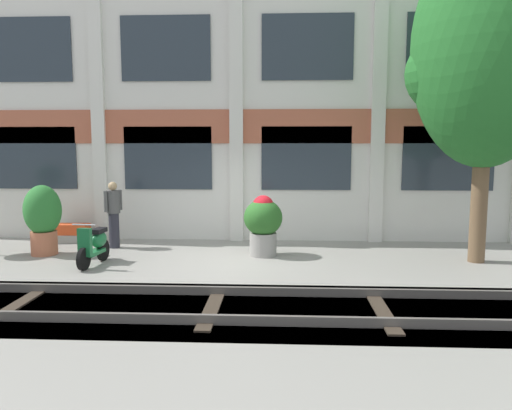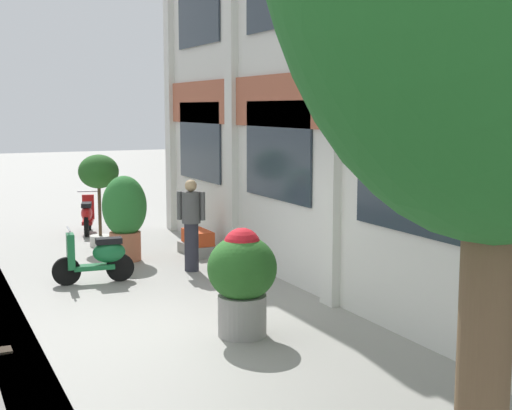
{
  "view_description": "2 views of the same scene",
  "coord_description": "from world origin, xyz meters",
  "px_view_note": "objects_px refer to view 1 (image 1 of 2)",
  "views": [
    {
      "loc": [
        1.2,
        -10.92,
        2.65
      ],
      "look_at": [
        0.6,
        1.13,
        1.16
      ],
      "focal_mm": 35.0,
      "sensor_mm": 36.0,
      "label": 1
    },
    {
      "loc": [
        9.08,
        -3.02,
        2.99
      ],
      "look_at": [
        -1.16,
        1.82,
        1.43
      ],
      "focal_mm": 50.0,
      "sensor_mm": 36.0,
      "label": 2
    }
  ],
  "objects_px": {
    "potted_plant_glazed_jar": "(43,216)",
    "resident_by_doorway": "(114,212)",
    "potted_plant_square_trough": "(73,234)",
    "scooter_near_curb": "(95,245)",
    "broadleaf_tree": "(487,52)",
    "potted_plant_ribbed_drum": "(263,222)"
  },
  "relations": [
    {
      "from": "potted_plant_glazed_jar",
      "to": "resident_by_doorway",
      "type": "bearing_deg",
      "value": 31.35
    },
    {
      "from": "potted_plant_square_trough",
      "to": "scooter_near_curb",
      "type": "distance_m",
      "value": 2.85
    },
    {
      "from": "potted_plant_glazed_jar",
      "to": "resident_by_doorway",
      "type": "xyz_separation_m",
      "value": [
        1.42,
        0.86,
        -0.02
      ]
    },
    {
      "from": "broadleaf_tree",
      "to": "potted_plant_square_trough",
      "type": "relative_size",
      "value": 7.24
    },
    {
      "from": "potted_plant_glazed_jar",
      "to": "resident_by_doorway",
      "type": "relative_size",
      "value": 0.99
    },
    {
      "from": "broadleaf_tree",
      "to": "potted_plant_square_trough",
      "type": "height_order",
      "value": "broadleaf_tree"
    },
    {
      "from": "scooter_near_curb",
      "to": "resident_by_doorway",
      "type": "distance_m",
      "value": 1.84
    },
    {
      "from": "potted_plant_square_trough",
      "to": "resident_by_doorway",
      "type": "distance_m",
      "value": 1.63
    },
    {
      "from": "scooter_near_curb",
      "to": "resident_by_doorway",
      "type": "height_order",
      "value": "resident_by_doorway"
    },
    {
      "from": "potted_plant_square_trough",
      "to": "scooter_near_curb",
      "type": "xyz_separation_m",
      "value": [
        1.52,
        -2.4,
        0.2
      ]
    },
    {
      "from": "broadleaf_tree",
      "to": "resident_by_doorway",
      "type": "bearing_deg",
      "value": 172.76
    },
    {
      "from": "potted_plant_glazed_jar",
      "to": "potted_plant_ribbed_drum",
      "type": "bearing_deg",
      "value": 1.78
    },
    {
      "from": "potted_plant_square_trough",
      "to": "potted_plant_glazed_jar",
      "type": "bearing_deg",
      "value": -92.56
    },
    {
      "from": "potted_plant_square_trough",
      "to": "resident_by_doorway",
      "type": "relative_size",
      "value": 0.59
    },
    {
      "from": "broadleaf_tree",
      "to": "potted_plant_ribbed_drum",
      "type": "distance_m",
      "value": 6.13
    },
    {
      "from": "broadleaf_tree",
      "to": "scooter_near_curb",
      "type": "height_order",
      "value": "broadleaf_tree"
    },
    {
      "from": "resident_by_doorway",
      "to": "scooter_near_curb",
      "type": "bearing_deg",
      "value": -49.17
    },
    {
      "from": "resident_by_doorway",
      "to": "broadleaf_tree",
      "type": "bearing_deg",
      "value": 28.17
    },
    {
      "from": "resident_by_doorway",
      "to": "potted_plant_glazed_jar",
      "type": "bearing_deg",
      "value": -113.25
    },
    {
      "from": "broadleaf_tree",
      "to": "resident_by_doorway",
      "type": "xyz_separation_m",
      "value": [
        -8.64,
        1.1,
        -3.68
      ]
    },
    {
      "from": "potted_plant_square_trough",
      "to": "potted_plant_glazed_jar",
      "type": "relative_size",
      "value": 0.6
    },
    {
      "from": "potted_plant_ribbed_drum",
      "to": "potted_plant_glazed_jar",
      "type": "distance_m",
      "value": 5.24
    }
  ]
}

